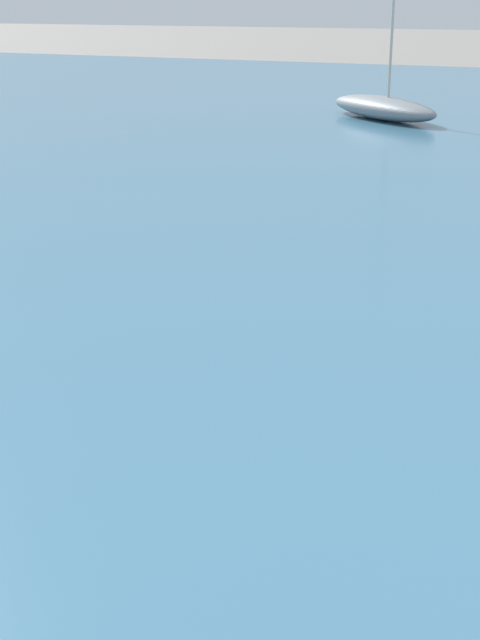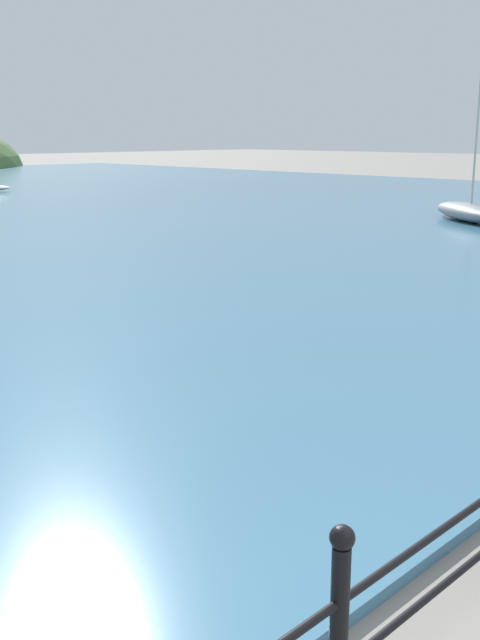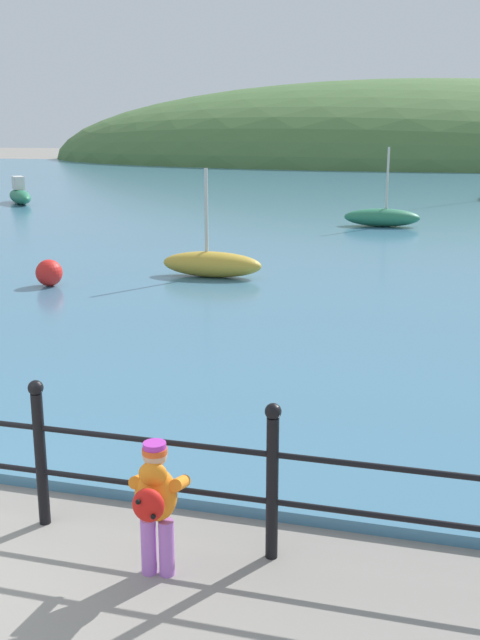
% 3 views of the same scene
% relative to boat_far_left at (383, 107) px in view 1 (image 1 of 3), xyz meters
% --- Properties ---
extents(boat_far_left, '(3.41, 4.02, 5.11)m').
position_rel_boat_far_left_xyz_m(boat_far_left, '(0.00, 0.00, 0.00)').
color(boat_far_left, gray).
rests_on(boat_far_left, water).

